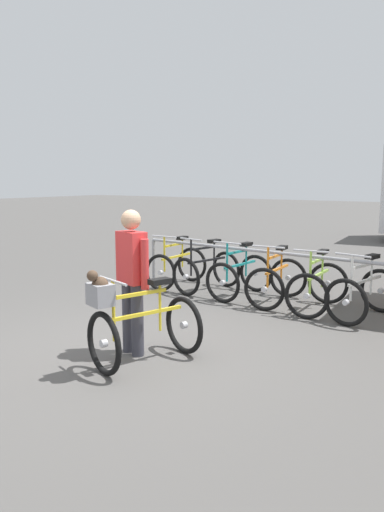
# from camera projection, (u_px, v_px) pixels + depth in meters

# --- Properties ---
(ground_plane) EXTENTS (80.00, 80.00, 0.00)m
(ground_plane) POSITION_uv_depth(u_px,v_px,m) (128.00, 350.00, 5.75)
(ground_plane) COLOR #514F4C
(bike_rack_rail) EXTENTS (4.59, 0.45, 0.88)m
(bike_rack_rail) POSITION_uv_depth(u_px,v_px,m) (258.00, 260.00, 7.82)
(bike_rack_rail) COLOR #99999E
(bike_rack_rail) RESTS_ON ground
(racked_bike_yellow) EXTENTS (0.68, 1.13, 0.98)m
(racked_bike_yellow) POSITION_uv_depth(u_px,v_px,m) (177.00, 266.00, 9.16)
(racked_bike_yellow) COLOR black
(racked_bike_yellow) RESTS_ON ground
(racked_bike_black) EXTENTS (0.87, 1.21, 0.97)m
(racked_bike_black) POSITION_uv_depth(u_px,v_px,m) (207.00, 271.00, 8.72)
(racked_bike_black) COLOR black
(racked_bike_black) RESTS_ON ground
(racked_bike_teal) EXTENTS (0.74, 1.15, 0.97)m
(racked_bike_teal) POSITION_uv_depth(u_px,v_px,m) (240.00, 276.00, 8.29)
(racked_bike_teal) COLOR black
(racked_bike_teal) RESTS_ON ground
(racked_bike_orange) EXTENTS (0.72, 1.12, 0.97)m
(racked_bike_orange) POSITION_uv_depth(u_px,v_px,m) (277.00, 281.00, 7.85)
(racked_bike_orange) COLOR black
(racked_bike_orange) RESTS_ON ground
(racked_bike_lime) EXTENTS (0.71, 1.14, 0.98)m
(racked_bike_lime) POSITION_uv_depth(u_px,v_px,m) (318.00, 287.00, 7.42)
(racked_bike_lime) COLOR black
(racked_bike_lime) RESTS_ON ground
(racked_bike_white) EXTENTS (0.88, 1.22, 0.97)m
(racked_bike_white) POSITION_uv_depth(u_px,v_px,m) (364.00, 294.00, 6.98)
(racked_bike_white) COLOR black
(racked_bike_white) RESTS_ON ground
(featured_bicycle) EXTENTS (0.95, 1.25, 1.09)m
(featured_bicycle) POSITION_uv_depth(u_px,v_px,m) (136.00, 322.00, 5.20)
(featured_bicycle) COLOR black
(featured_bicycle) RESTS_ON ground
(person_with_featured_bike) EXTENTS (0.52, 0.28, 1.64)m
(person_with_featured_bike) POSITION_uv_depth(u_px,v_px,m) (132.00, 275.00, 5.51)
(person_with_featured_bike) COLOR #383842
(person_with_featured_bike) RESTS_ON ground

